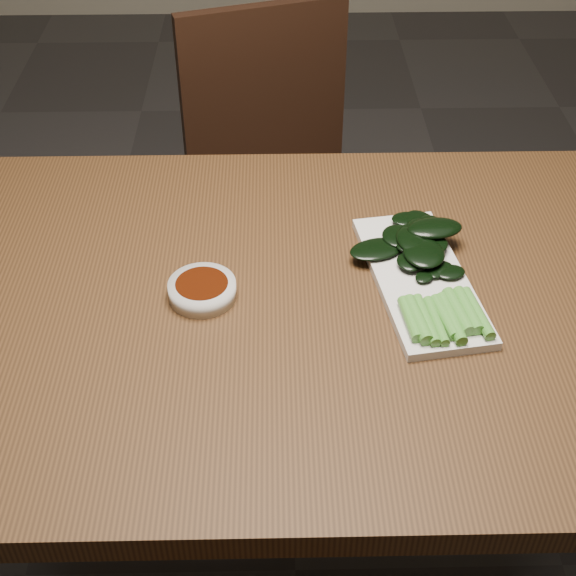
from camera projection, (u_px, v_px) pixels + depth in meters
The scene contains 6 objects.
ground at pixel (295, 570), 1.65m from camera, with size 6.00×6.00×0.00m, color #2D2A2A.
table at pixel (298, 331), 1.22m from camera, with size 1.40×0.80×0.75m.
chair_far at pixel (279, 194), 1.85m from camera, with size 0.47×0.47×0.89m.
sauce_bowl at pixel (202, 290), 1.16m from camera, with size 0.10×0.10×0.03m.
serving_plate at pixel (420, 279), 1.19m from camera, with size 0.18×0.33×0.01m.
gai_lan at pixel (424, 260), 1.19m from camera, with size 0.19×0.32×0.03m.
Camera 1 is at (-0.03, -0.88, 1.51)m, focal length 50.00 mm.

